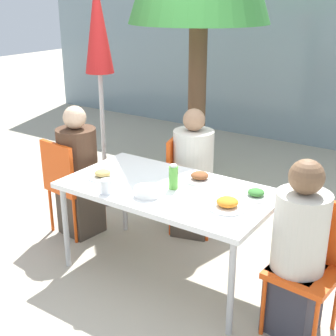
{
  "coord_description": "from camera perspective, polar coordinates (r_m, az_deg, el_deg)",
  "views": [
    {
      "loc": [
        1.76,
        -2.62,
        2.07
      ],
      "look_at": [
        0.0,
        0.0,
        0.88
      ],
      "focal_mm": 50.0,
      "sensor_mm": 36.0,
      "label": 1
    }
  ],
  "objects": [
    {
      "name": "ground_plane",
      "position": [
        3.78,
        0.0,
        -12.55
      ],
      "size": [
        24.0,
        24.0,
        0.0
      ],
      "primitive_type": "plane",
      "color": "#B2A893"
    },
    {
      "name": "building_facade",
      "position": [
        6.79,
        19.41,
        14.76
      ],
      "size": [
        10.0,
        0.2,
        3.0
      ],
      "color": "gray",
      "rests_on": "ground"
    },
    {
      "name": "dining_table",
      "position": [
        3.46,
        0.0,
        -3.15
      ],
      "size": [
        1.56,
        0.85,
        0.73
      ],
      "color": "white",
      "rests_on": "ground"
    },
    {
      "name": "chair_left",
      "position": [
        4.2,
        -12.07,
        -1.44
      ],
      "size": [
        0.44,
        0.44,
        0.88
      ],
      "rotation": [
        0.0,
        0.0,
        -0.11
      ],
      "color": "#E54C14",
      "rests_on": "ground"
    },
    {
      "name": "person_left",
      "position": [
        4.2,
        -10.83,
        -0.88
      ],
      "size": [
        0.35,
        0.35,
        1.18
      ],
      "rotation": [
        0.0,
        0.0,
        -0.11
      ],
      "color": "#473D33",
      "rests_on": "ground"
    },
    {
      "name": "chair_right",
      "position": [
        3.1,
        16.96,
        -10.29
      ],
      "size": [
        0.44,
        0.44,
        0.88
      ],
      "rotation": [
        0.0,
        0.0,
        3.05
      ],
      "color": "#E54C14",
      "rests_on": "ground"
    },
    {
      "name": "person_right",
      "position": [
        3.04,
        15.55,
        -10.07
      ],
      "size": [
        0.33,
        0.33,
        1.18
      ],
      "rotation": [
        0.0,
        0.0,
        3.05
      ],
      "color": "#383842",
      "rests_on": "ground"
    },
    {
      "name": "chair_far",
      "position": [
        4.2,
        2.18,
        -0.98
      ],
      "size": [
        0.49,
        0.49,
        0.88
      ],
      "rotation": [
        0.0,
        0.0,
        -1.3
      ],
      "color": "#E54C14",
      "rests_on": "ground"
    },
    {
      "name": "person_far",
      "position": [
        4.13,
        3.06,
        -1.1
      ],
      "size": [
        0.39,
        0.39,
        1.16
      ],
      "rotation": [
        0.0,
        0.0,
        -1.3
      ],
      "color": "#473D33",
      "rests_on": "ground"
    },
    {
      "name": "closed_umbrella",
      "position": [
        4.61,
        -8.46,
        14.63
      ],
      "size": [
        0.36,
        0.36,
        2.23
      ],
      "color": "#333333",
      "rests_on": "ground"
    },
    {
      "name": "plate_0",
      "position": [
        3.63,
        -7.96,
        -0.83
      ],
      "size": [
        0.23,
        0.23,
        0.06
      ],
      "color": "white",
      "rests_on": "dining_table"
    },
    {
      "name": "plate_1",
      "position": [
        3.55,
        3.88,
        -1.14
      ],
      "size": [
        0.25,
        0.25,
        0.07
      ],
      "color": "white",
      "rests_on": "dining_table"
    },
    {
      "name": "plate_2",
      "position": [
        3.32,
        10.67,
        -3.17
      ],
      "size": [
        0.21,
        0.21,
        0.06
      ],
      "color": "white",
      "rests_on": "dining_table"
    },
    {
      "name": "plate_3",
      "position": [
        3.13,
        7.24,
        -4.39
      ],
      "size": [
        0.27,
        0.27,
        0.07
      ],
      "color": "white",
      "rests_on": "dining_table"
    },
    {
      "name": "bottle",
      "position": [
        3.37,
        0.63,
        -1.15
      ],
      "size": [
        0.07,
        0.07,
        0.19
      ],
      "color": "#51A338",
      "rests_on": "dining_table"
    },
    {
      "name": "drinking_cup",
      "position": [
        3.34,
        -7.54,
        -2.25
      ],
      "size": [
        0.08,
        0.08,
        0.1
      ],
      "color": "white",
      "rests_on": "dining_table"
    },
    {
      "name": "salad_bowl",
      "position": [
        3.29,
        -2.53,
        -2.86
      ],
      "size": [
        0.18,
        0.18,
        0.06
      ],
      "color": "white",
      "rests_on": "dining_table"
    }
  ]
}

